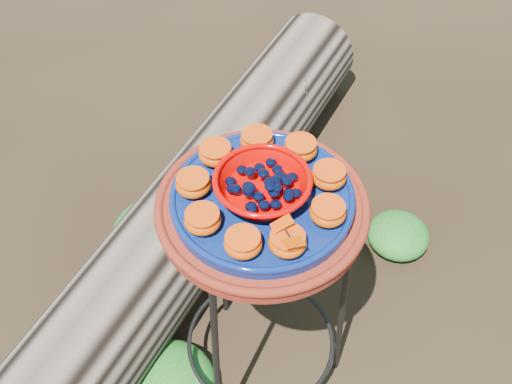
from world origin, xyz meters
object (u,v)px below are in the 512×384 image
terracotta_saucer (262,209)px  driftwood_log (209,192)px  plant_stand (261,302)px  red_bowl (262,187)px  cobalt_plate (262,200)px

terracotta_saucer → driftwood_log: (0.12, 0.55, -0.55)m
plant_stand → red_bowl: 0.44m
cobalt_plate → red_bowl: red_bowl is taller
red_bowl → driftwood_log: 0.84m
cobalt_plate → red_bowl: (0.00, 0.00, 0.04)m
driftwood_log → cobalt_plate: bearing=-102.0°
red_bowl → driftwood_log: (0.12, 0.55, -0.62)m
terracotta_saucer → cobalt_plate: size_ratio=1.17×
terracotta_saucer → driftwood_log: size_ratio=0.25×
plant_stand → red_bowl: (0.00, 0.00, 0.44)m
driftwood_log → red_bowl: bearing=-102.0°
plant_stand → driftwood_log: bearing=78.0°
plant_stand → driftwood_log: 0.59m
terracotta_saucer → driftwood_log: bearing=78.0°
plant_stand → driftwood_log: size_ratio=0.40×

